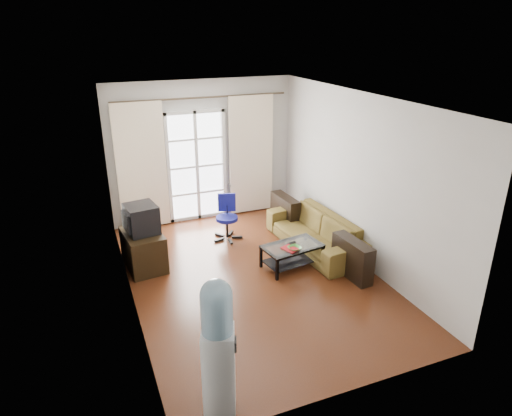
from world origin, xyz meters
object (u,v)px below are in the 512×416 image
(coffee_table, at_px, (292,253))
(sofa, at_px, (315,232))
(crt_tv, at_px, (140,219))
(water_cooler, at_px, (218,347))
(task_chair, at_px, (227,226))
(tv_stand, at_px, (144,250))

(coffee_table, bearing_deg, sofa, 34.25)
(crt_tv, bearing_deg, water_cooler, -95.43)
(sofa, bearing_deg, task_chair, -130.27)
(coffee_table, xyz_separation_m, task_chair, (-0.62, 1.39, -0.00))
(crt_tv, distance_m, water_cooler, 3.30)
(sofa, distance_m, tv_stand, 2.87)
(task_chair, bearing_deg, water_cooler, -89.75)
(coffee_table, xyz_separation_m, crt_tv, (-2.19, 0.90, 0.58))
(sofa, distance_m, water_cooler, 3.90)
(tv_stand, distance_m, water_cooler, 3.32)
(tv_stand, height_order, water_cooler, water_cooler)
(tv_stand, height_order, task_chair, task_chair)
(task_chair, bearing_deg, tv_stand, -141.92)
(coffee_table, height_order, tv_stand, tv_stand)
(coffee_table, relative_size, water_cooler, 0.66)
(tv_stand, xyz_separation_m, task_chair, (1.57, 0.52, -0.06))
(coffee_table, distance_m, crt_tv, 2.44)
(sofa, distance_m, task_chair, 1.59)
(crt_tv, relative_size, task_chair, 0.68)
(coffee_table, bearing_deg, task_chair, 114.23)
(tv_stand, bearing_deg, water_cooler, -92.62)
(tv_stand, height_order, crt_tv, crt_tv)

